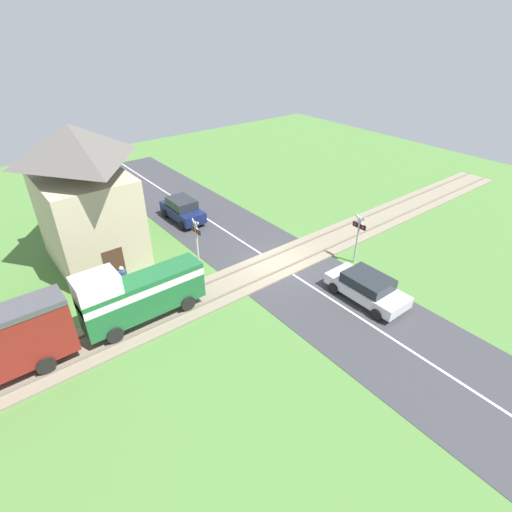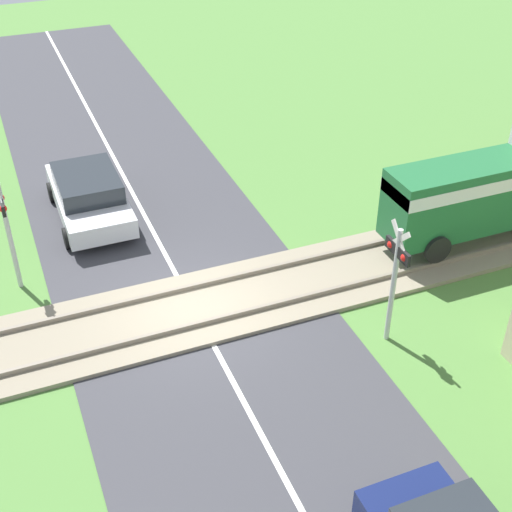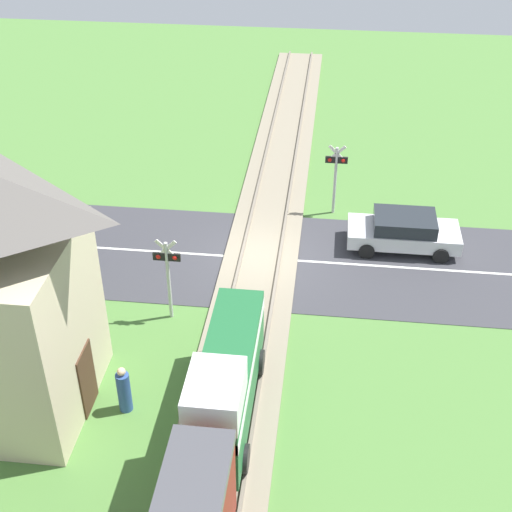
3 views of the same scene
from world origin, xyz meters
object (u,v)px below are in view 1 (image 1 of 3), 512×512
at_px(train, 42,329).
at_px(crossing_signal_west_approach, 358,233).
at_px(car_near_crossing, 367,287).
at_px(station_building, 85,200).
at_px(car_far_side, 182,209).
at_px(pedestrian_by_station, 124,280).
at_px(crossing_signal_east_approach, 197,238).

height_order(train, crossing_signal_west_approach, train).
distance_m(car_near_crossing, station_building, 15.98).
distance_m(train, car_near_crossing, 15.05).
bearing_deg(car_far_side, station_building, 104.03).
xyz_separation_m(car_near_crossing, car_far_side, (14.05, 2.88, 0.11)).
distance_m(car_far_side, station_building, 7.57).
bearing_deg(car_near_crossing, train, 69.13).
xyz_separation_m(train, car_near_crossing, (-5.35, -14.02, -1.13)).
bearing_deg(pedestrian_by_station, crossing_signal_west_approach, -115.32).
bearing_deg(crossing_signal_west_approach, train, 80.89).
bearing_deg(car_near_crossing, crossing_signal_east_approach, 33.33).
distance_m(car_far_side, crossing_signal_east_approach, 6.62).
bearing_deg(station_building, car_far_side, -75.97).
bearing_deg(crossing_signal_east_approach, crossing_signal_west_approach, -124.62).
distance_m(car_near_crossing, crossing_signal_east_approach, 9.62).
relative_size(train, crossing_signal_west_approach, 4.57).
bearing_deg(pedestrian_by_station, car_near_crossing, -131.15).
bearing_deg(train, crossing_signal_west_approach, -99.11).
height_order(crossing_signal_east_approach, station_building, station_building).
height_order(crossing_signal_east_approach, pedestrian_by_station, crossing_signal_east_approach).
bearing_deg(train, pedestrian_by_station, -55.81).
relative_size(crossing_signal_east_approach, pedestrian_by_station, 1.97).
height_order(station_building, pedestrian_by_station, station_building).
bearing_deg(car_far_side, train, 127.99).
distance_m(car_near_crossing, car_far_side, 14.35).
relative_size(train, pedestrian_by_station, 8.99).
distance_m(station_building, pedestrian_by_station, 5.15).
bearing_deg(car_near_crossing, car_far_side, 11.58).
relative_size(train, station_building, 1.75).
bearing_deg(car_near_crossing, station_building, 37.76).
bearing_deg(crossing_signal_west_approach, pedestrian_by_station, 64.68).
bearing_deg(train, car_near_crossing, -110.87).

